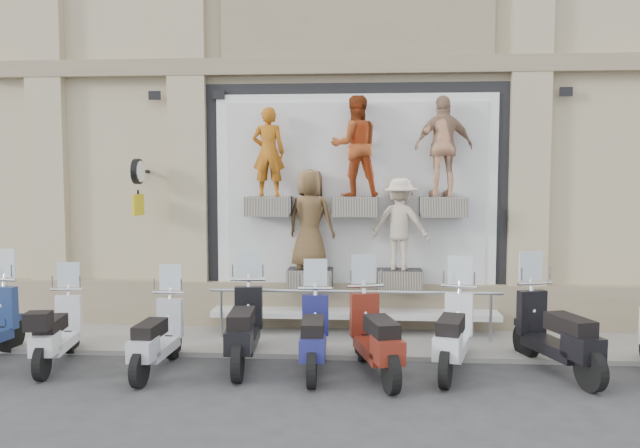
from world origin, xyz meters
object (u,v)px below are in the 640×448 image
Objects in this scene: guard_rail at (354,317)px; scooter_b at (57,317)px; scooter_c at (157,321)px; scooter_f at (376,318)px; clock_sign_bracket at (138,180)px; scooter_e at (314,319)px; scooter_g at (454,317)px; scooter_d at (244,310)px; scooter_h at (557,316)px.

scooter_b reaches higher than guard_rail.
scooter_c is 3.18m from scooter_f.
scooter_e is at bearing -31.66° from clock_sign_bracket.
scooter_b is at bearing 177.63° from scooter_e.
clock_sign_bracket reaches higher than scooter_g.
scooter_f is at bearing -78.99° from guard_rail.
scooter_b is 0.89× the size of scooter_f.
scooter_f reaches higher than scooter_b.
scooter_d is at bearing -166.02° from scooter_g.
scooter_f reaches higher than scooter_g.
scooter_e is at bearing -160.82° from scooter_g.
scooter_d is at bearing -39.10° from clock_sign_bracket.
scooter_e is (3.34, -2.06, -2.01)m from clock_sign_bracket.
guard_rail is 1.79m from scooter_f.
scooter_h reaches higher than scooter_e.
clock_sign_bracket is at bearing 175.95° from scooter_g.
scooter_h is at bearing -15.61° from clock_sign_bracket.
scooter_b is (-4.44, -1.58, 0.29)m from guard_rail.
scooter_h reaches higher than scooter_b.
scooter_g reaches higher than scooter_c.
scooter_c is (-2.85, -1.76, 0.29)m from guard_rail.
scooter_e is (1.07, -0.22, -0.06)m from scooter_d.
scooter_h reaches higher than scooter_g.
scooter_d is at bearing 19.75° from scooter_c.
scooter_e is (-0.56, -1.59, 0.33)m from guard_rail.
scooter_f is 1.16m from scooter_g.
scooter_c is (1.05, -2.23, -2.05)m from clock_sign_bracket.
scooter_c is 2.29m from scooter_e.
clock_sign_bracket reaches higher than guard_rail.
scooter_c is at bearing -148.26° from guard_rail.
scooter_c is 0.90× the size of scooter_f.
scooter_h is at bearing 0.15° from scooter_e.
clock_sign_bracket reaches higher than scooter_e.
scooter_e is 0.97× the size of scooter_g.
scooter_h is (4.58, -0.07, 0.01)m from scooter_d.
scooter_d reaches higher than guard_rail.
scooter_c is at bearing -160.36° from scooter_g.
scooter_e is 0.91m from scooter_f.
scooter_c is at bearing -166.21° from scooter_d.
clock_sign_bracket is 0.55× the size of scooter_b.
scooter_h is (7.39, 0.14, 0.11)m from scooter_b.
scooter_h is at bearing -26.13° from guard_rail.
guard_rail is 3.30m from scooter_h.
scooter_d is 3.11m from scooter_g.
scooter_b is at bearing -163.14° from scooter_g.
scooter_b is at bearing 175.53° from scooter_c.
scooter_h is at bearing 5.07° from scooter_c.
scooter_d is (-1.64, -1.37, 0.38)m from guard_rail.
scooter_d is at bearing -4.51° from scooter_b.
scooter_e reaches higher than scooter_c.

